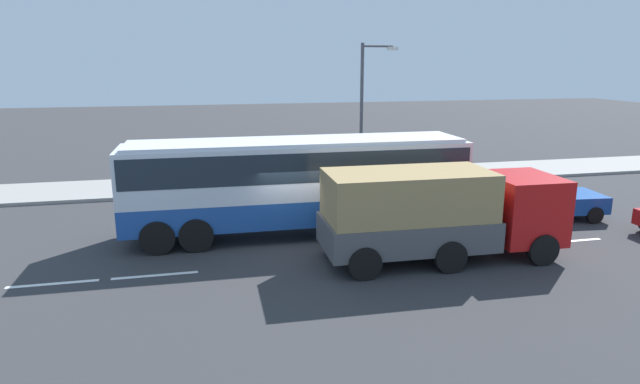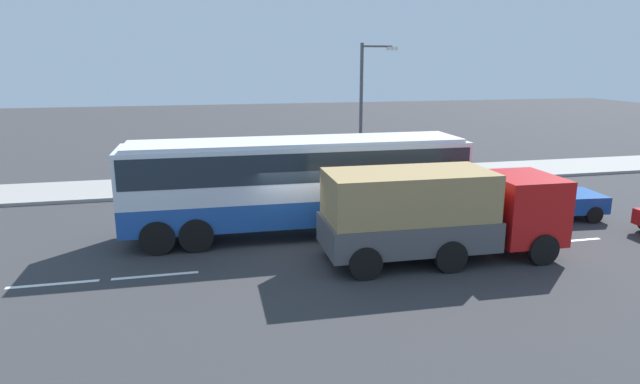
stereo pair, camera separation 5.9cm
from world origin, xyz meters
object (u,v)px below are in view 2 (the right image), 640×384
pedestrian_near_curb (296,163)px  street_lamp (365,104)px  cargo_truck (439,210)px  coach_bus (298,176)px  car_blue_saloon (538,198)px

pedestrian_near_curb → street_lamp: 4.31m
cargo_truck → pedestrian_near_curb: cargo_truck is taller
street_lamp → coach_bus: bearing=-124.3°
coach_bus → street_lamp: (4.50, 6.60, 1.89)m
car_blue_saloon → street_lamp: bearing=130.9°
coach_bus → car_blue_saloon: coach_bus is taller
cargo_truck → car_blue_saloon: size_ratio=1.54×
pedestrian_near_curb → car_blue_saloon: bearing=-174.1°
car_blue_saloon → pedestrian_near_curb: (-8.10, 7.50, 0.38)m
car_blue_saloon → street_lamp: (-4.90, 6.81, 3.18)m
cargo_truck → pedestrian_near_curb: (-2.44, 10.68, -0.36)m
car_blue_saloon → cargo_truck: bearing=-145.6°
car_blue_saloon → pedestrian_near_curb: bearing=142.3°
cargo_truck → car_blue_saloon: (5.66, 3.18, -0.74)m
coach_bus → car_blue_saloon: bearing=-0.6°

